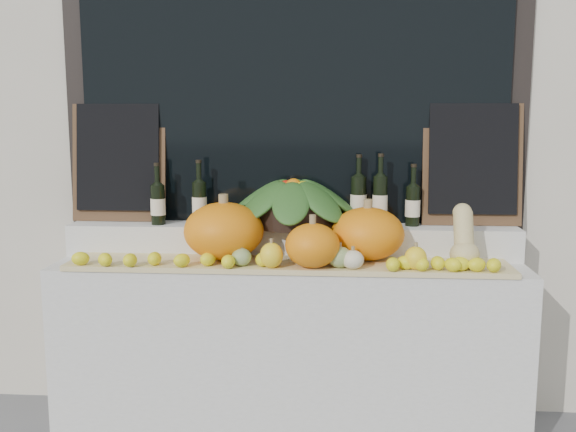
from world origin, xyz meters
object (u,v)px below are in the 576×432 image
(butternut_squash, at_px, (464,239))
(produce_bowl, at_px, (294,202))
(pumpkin_right, at_px, (367,234))
(wine_bottle_tall, at_px, (358,200))
(pumpkin_left, at_px, (224,231))

(butternut_squash, bearing_deg, produce_bowl, 161.12)
(pumpkin_right, distance_m, wine_bottle_tall, 0.26)
(produce_bowl, bearing_deg, wine_bottle_tall, 8.07)
(pumpkin_left, bearing_deg, wine_bottle_tall, 21.80)
(pumpkin_left, bearing_deg, pumpkin_right, 3.35)
(wine_bottle_tall, bearing_deg, pumpkin_right, -80.30)
(pumpkin_left, distance_m, pumpkin_right, 0.70)
(wine_bottle_tall, bearing_deg, butternut_squash, -34.14)
(pumpkin_left, xyz_separation_m, produce_bowl, (0.32, 0.22, 0.12))
(butternut_squash, height_order, produce_bowl, produce_bowl)
(butternut_squash, distance_m, produce_bowl, 0.86)
(pumpkin_left, height_order, butternut_squash, butternut_squash)
(pumpkin_right, distance_m, produce_bowl, 0.43)
(pumpkin_left, xyz_separation_m, wine_bottle_tall, (0.66, 0.26, 0.12))
(butternut_squash, bearing_deg, pumpkin_left, 176.93)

